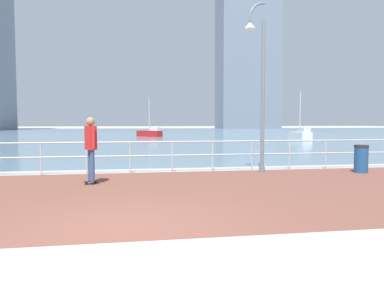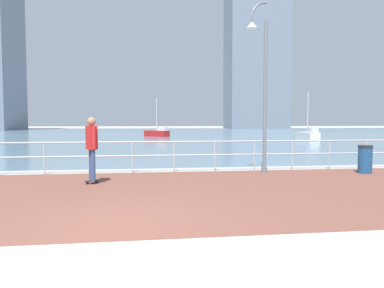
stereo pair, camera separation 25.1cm
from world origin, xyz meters
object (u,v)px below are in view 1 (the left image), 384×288
at_px(skateboarder, 91,144).
at_px(sailboat_navy, 150,133).
at_px(trash_bin, 361,159).
at_px(sailboat_gray, 300,135).
at_px(lamppost, 259,79).

xyz_separation_m(skateboarder, sailboat_navy, (2.96, 32.44, -0.66)).
bearing_deg(trash_bin, sailboat_navy, 100.18).
bearing_deg(sailboat_gray, skateboarder, -126.86).
height_order(skateboarder, trash_bin, skateboarder).
xyz_separation_m(skateboarder, trash_bin, (8.63, 0.87, -0.63)).
relative_size(trash_bin, sailboat_navy, 0.20).
relative_size(lamppost, sailboat_navy, 1.21).
height_order(sailboat_gray, sailboat_navy, sailboat_gray).
bearing_deg(sailboat_navy, skateboarder, -95.21).
xyz_separation_m(lamppost, sailboat_navy, (-2.26, 31.07, -2.65)).
bearing_deg(trash_bin, lamppost, 171.65).
relative_size(trash_bin, sailboat_gray, 0.20).
xyz_separation_m(sailboat_gray, sailboat_navy, (-14.45, 9.22, -0.01)).
xyz_separation_m(lamppost, trash_bin, (3.41, -0.50, -2.62)).
bearing_deg(lamppost, trash_bin, -8.35).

